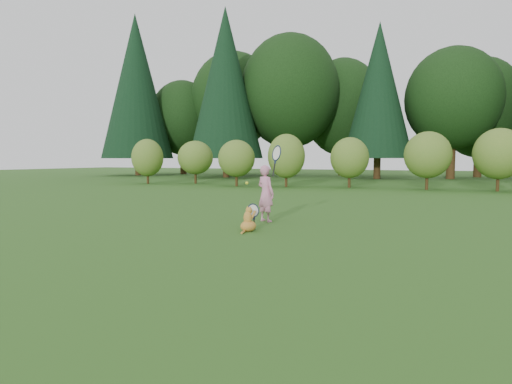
% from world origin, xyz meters
% --- Properties ---
extents(ground, '(100.00, 100.00, 0.00)m').
position_xyz_m(ground, '(0.00, 0.00, 0.00)').
color(ground, '#284D15').
rests_on(ground, ground).
extents(shrub_row, '(28.00, 3.00, 2.80)m').
position_xyz_m(shrub_row, '(0.00, 13.00, 1.40)').
color(shrub_row, '#4A7725').
rests_on(shrub_row, ground).
extents(woodland_backdrop, '(48.00, 10.00, 15.00)m').
position_xyz_m(woodland_backdrop, '(0.00, 23.00, 7.50)').
color(woodland_backdrop, black).
rests_on(woodland_backdrop, ground).
extents(child, '(0.78, 0.56, 1.94)m').
position_xyz_m(child, '(0.33, 1.08, 0.68)').
color(child, pink).
rests_on(child, ground).
extents(cat, '(0.43, 0.74, 0.68)m').
position_xyz_m(cat, '(0.50, -0.27, 0.26)').
color(cat, '#B97923').
rests_on(cat, ground).
extents(tennis_ball, '(0.08, 0.08, 0.08)m').
position_xyz_m(tennis_ball, '(-0.55, 1.93, 0.83)').
color(tennis_ball, '#CAE31A').
rests_on(tennis_ball, ground).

